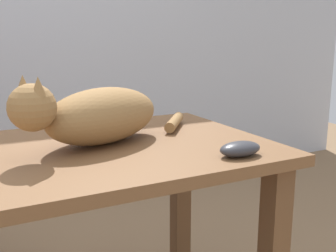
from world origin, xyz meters
The scene contains 2 objects.
cat centered at (0.40, 0.02, 0.80)m, with size 0.57×0.31×0.20m.
computer_mouse centered at (0.67, -0.24, 0.74)m, with size 0.11×0.06×0.04m, color #333338.
Camera 1 is at (0.10, -0.98, 1.00)m, focal length 42.43 mm.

